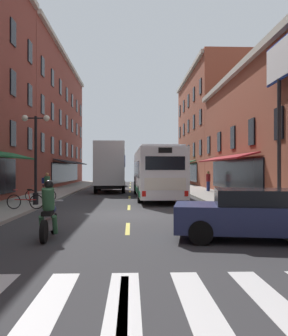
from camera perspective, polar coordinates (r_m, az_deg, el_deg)
The scene contains 15 objects.
ground_plane at distance 15.55m, azimuth -2.46°, elevation -7.61°, with size 34.80×80.00×0.10m, color #333335.
lane_centre_dashes at distance 15.30m, azimuth -2.47°, elevation -7.53°, with size 0.14×73.90×0.01m.
crosswalk_near at distance 5.77m, azimuth -3.24°, elevation -20.09°, with size 7.10×2.80×0.01m.
sidewalk_right at distance 16.58m, azimuth 18.53°, elevation -6.72°, with size 3.00×80.00×0.14m, color gray.
billboard_sign at distance 18.51m, azimuth 20.57°, elevation 12.87°, with size 0.40×2.86×7.83m.
transit_bus at distance 24.42m, azimuth 1.78°, elevation -0.72°, with size 2.82×11.85×3.29m.
box_truck at distance 30.62m, azimuth -5.32°, elevation 0.06°, with size 2.58×7.13×4.12m.
sedan_near at distance 41.44m, azimuth -4.46°, elevation -1.87°, with size 2.05×4.55×1.42m.
sedan_mid at distance 10.52m, azimuth 16.83°, elevation -6.95°, with size 4.48×2.60×1.41m.
motorcycle_rider at distance 10.65m, azimuth -14.79°, elevation -6.95°, with size 0.62×2.07×1.66m.
bicycle_near at distance 17.35m, azimuth -18.25°, elevation -4.99°, with size 1.71×0.48×0.91m.
bicycle_mid at distance 21.06m, azimuth -16.00°, elevation -4.14°, with size 1.71×0.48×0.91m.
pedestrian_near at distance 23.41m, azimuth -15.10°, elevation -2.56°, with size 0.53×0.42×1.60m.
pedestrian_mid at distance 30.26m, azimuth 10.12°, elevation -2.01°, with size 0.36×0.36×1.64m.
street_lamp_twin at distance 19.35m, azimuth -16.75°, elevation 2.05°, with size 1.42×0.32×4.60m.
Camera 1 is at (0.11, -15.42, 1.97)m, focal length 38.56 mm.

